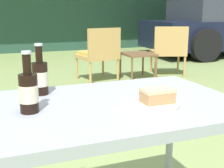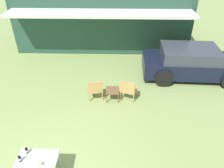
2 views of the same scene
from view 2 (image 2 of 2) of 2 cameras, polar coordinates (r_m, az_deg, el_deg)
The scene contains 10 objects.
cabin_building at distance 12.85m, azimuth -2.15°, elevation 17.28°, with size 8.83×5.20×2.76m.
parked_car at distance 9.90m, azimuth 20.07°, elevation 5.32°, with size 4.25×2.10×1.31m.
wicker_chair_cushioned at distance 8.03m, azimuth -4.42°, elevation -1.10°, with size 0.62×0.61×0.82m.
wicker_chair_plain at distance 7.99m, azimuth 4.36°, elevation -1.27°, with size 0.68×0.67×0.82m.
garden_side_table at distance 8.01m, azimuth 0.18°, elevation -1.85°, with size 0.47×0.51×0.41m.
patio_table at distance 5.70m, azimuth -19.04°, elevation -18.86°, with size 0.96×0.71×0.72m.
cake_on_plate at distance 5.55m, azimuth -18.50°, elevation -19.17°, with size 0.22×0.22×0.07m.
cola_bottle_near at distance 5.82m, azimuth -21.39°, elevation -15.84°, with size 0.07×0.07×0.22m.
cola_bottle_far at distance 5.72m, azimuth -22.94°, elevation -17.50°, with size 0.07×0.07×0.22m.
fork at distance 5.59m, azimuth -19.29°, elevation -19.18°, with size 0.19×0.01×0.01m.
Camera 2 is at (1.84, -3.18, 5.01)m, focal length 35.00 mm.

